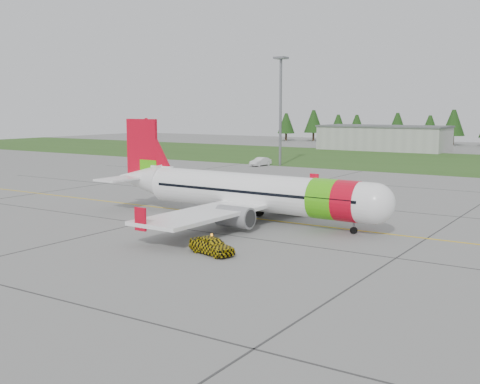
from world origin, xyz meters
The scene contains 7 objects.
ground centered at (0.00, 0.00, 0.00)m, with size 320.00×320.00×0.00m, color gray.
aircraft centered at (-6.87, 6.78, 2.82)m, with size 32.24×29.61×9.77m.
follow_me_car centered at (-2.12, -6.33, 2.04)m, with size 1.64×1.39×4.09m, color #DBBF0C.
service_van centered at (-34.79, 55.38, 2.44)m, with size 1.70×1.61×4.89m, color silver.
taxi_guideline centered at (0.00, 8.00, 0.01)m, with size 120.00×0.25×0.02m, color gold.
hangar_west centered at (-30.00, 110.00, 3.00)m, with size 32.00×14.00×6.00m, color #A8A8A3.
floodlight_mast centered at (-32.00, 58.00, 10.00)m, with size 0.50×0.50×20.00m, color slate.
Camera 1 is at (23.72, -42.42, 10.98)m, focal length 45.00 mm.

